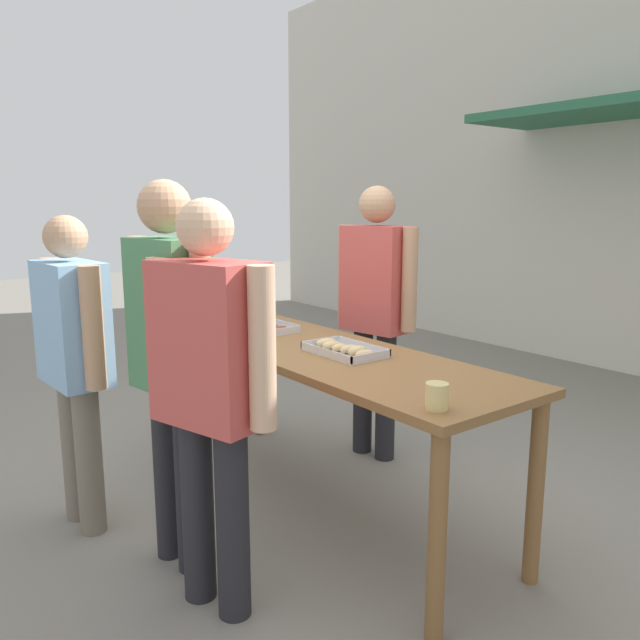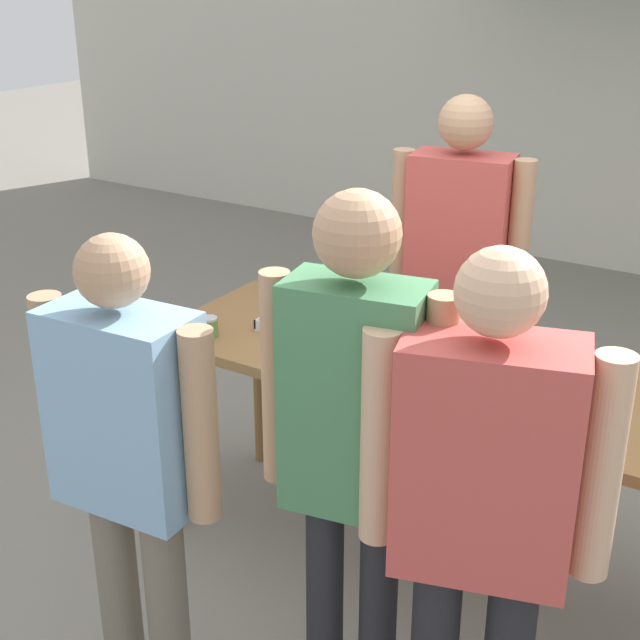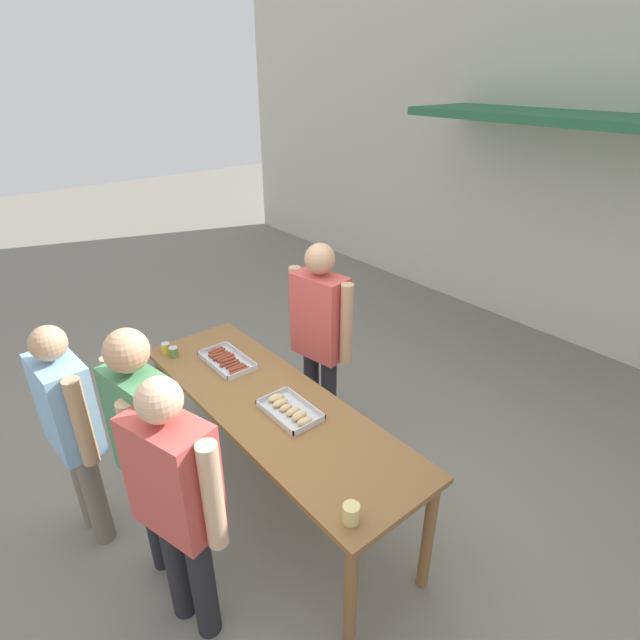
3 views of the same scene
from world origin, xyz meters
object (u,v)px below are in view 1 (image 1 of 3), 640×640
(beer_cup, at_px, (437,396))
(person_customer_with_cup, at_px, (210,376))
(food_tray_buns, at_px, (344,350))
(person_server_behind_table, at_px, (376,299))
(food_tray_sausages, at_px, (262,327))
(person_customer_waiting_in_line, at_px, (170,340))
(person_customer_holding_hotdog, at_px, (74,348))
(condiment_jar_mustard, at_px, (187,318))
(condiment_jar_ketchup, at_px, (197,319))

(beer_cup, distance_m, person_customer_with_cup, 0.85)
(food_tray_buns, height_order, beer_cup, beer_cup)
(person_server_behind_table, bearing_deg, food_tray_sausages, -121.35)
(beer_cup, distance_m, person_customer_waiting_in_line, 1.15)
(beer_cup, height_order, person_customer_waiting_in_line, person_customer_waiting_in_line)
(person_customer_holding_hotdog, height_order, person_customer_waiting_in_line, person_customer_waiting_in_line)
(person_customer_waiting_in_line, bearing_deg, beer_cup, -158.94)
(person_customer_waiting_in_line, bearing_deg, condiment_jar_mustard, -38.56)
(food_tray_sausages, height_order, person_customer_holding_hotdog, person_customer_holding_hotdog)
(person_customer_holding_hotdog, height_order, person_customer_with_cup, person_customer_with_cup)
(food_tray_buns, height_order, condiment_jar_ketchup, condiment_jar_ketchup)
(food_tray_sausages, height_order, beer_cup, beer_cup)
(beer_cup, xyz_separation_m, person_server_behind_table, (-1.37, 0.94, 0.11))
(food_tray_buns, bearing_deg, person_customer_with_cup, -73.26)
(condiment_jar_mustard, relative_size, condiment_jar_ketchup, 1.00)
(beer_cup, height_order, person_server_behind_table, person_server_behind_table)
(condiment_jar_ketchup, bearing_deg, condiment_jar_mustard, -168.70)
(condiment_jar_mustard, bearing_deg, person_customer_with_cup, -22.17)
(beer_cup, bearing_deg, person_server_behind_table, 145.55)
(food_tray_sausages, xyz_separation_m, person_customer_with_cup, (1.04, -0.88, 0.08))
(condiment_jar_mustard, distance_m, beer_cup, 2.06)
(beer_cup, relative_size, person_server_behind_table, 0.06)
(food_tray_buns, bearing_deg, person_customer_holding_hotdog, -123.38)
(food_tray_sausages, distance_m, food_tray_buns, 0.77)
(condiment_jar_mustard, relative_size, beer_cup, 0.79)
(food_tray_buns, relative_size, person_customer_holding_hotdog, 0.26)
(food_tray_buns, xyz_separation_m, person_customer_with_cup, (0.26, -0.88, 0.07))
(food_tray_sausages, relative_size, beer_cup, 4.55)
(food_tray_buns, bearing_deg, person_server_behind_table, 127.19)
(condiment_jar_ketchup, height_order, person_customer_waiting_in_line, person_customer_waiting_in_line)
(condiment_jar_ketchup, distance_m, person_customer_waiting_in_line, 1.17)
(condiment_jar_ketchup, height_order, person_server_behind_table, person_server_behind_table)
(person_server_behind_table, distance_m, person_customer_waiting_in_line, 1.58)
(food_tray_buns, height_order, person_customer_holding_hotdog, person_customer_holding_hotdog)
(beer_cup, bearing_deg, food_tray_buns, 162.45)
(food_tray_sausages, bearing_deg, person_customer_waiting_in_line, -52.97)
(person_customer_waiting_in_line, bearing_deg, person_customer_with_cup, 167.99)
(food_tray_buns, xyz_separation_m, person_server_behind_table, (-0.50, 0.66, 0.13))
(person_customer_with_cup, relative_size, person_customer_waiting_in_line, 0.96)
(person_customer_holding_hotdog, xyz_separation_m, person_customer_with_cup, (0.99, 0.22, 0.05))
(condiment_jar_ketchup, bearing_deg, person_customer_waiting_in_line, -31.38)
(food_tray_buns, height_order, condiment_jar_mustard, condiment_jar_mustard)
(food_tray_buns, relative_size, beer_cup, 4.09)
(food_tray_buns, relative_size, condiment_jar_mustard, 5.17)
(food_tray_sausages, bearing_deg, beer_cup, -9.51)
(person_customer_waiting_in_line, bearing_deg, food_tray_buns, -107.88)
(food_tray_sausages, relative_size, condiment_jar_ketchup, 5.74)
(condiment_jar_mustard, distance_m, person_customer_holding_hotdog, 0.95)
(person_server_behind_table, xyz_separation_m, person_customer_with_cup, (0.77, -1.54, -0.06))
(person_customer_holding_hotdog, distance_m, person_customer_with_cup, 1.02)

